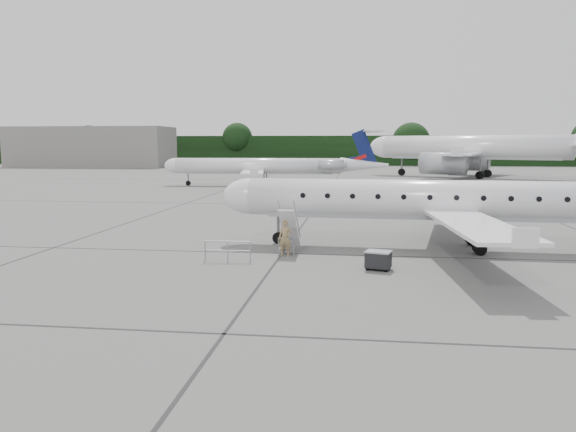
# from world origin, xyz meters

# --- Properties ---
(ground) EXTENTS (320.00, 320.00, 0.00)m
(ground) POSITION_xyz_m (0.00, 0.00, 0.00)
(ground) COLOR #5E5E5C
(ground) RESTS_ON ground
(treeline) EXTENTS (260.00, 4.00, 8.00)m
(treeline) POSITION_xyz_m (0.00, 130.00, 4.00)
(treeline) COLOR black
(treeline) RESTS_ON ground
(terminal_building) EXTENTS (40.00, 14.00, 10.00)m
(terminal_building) POSITION_xyz_m (-70.00, 110.00, 5.00)
(terminal_building) COLOR slate
(terminal_building) RESTS_ON ground
(main_regional_jet) EXTENTS (30.09, 22.30, 7.48)m
(main_regional_jet) POSITION_xyz_m (2.67, 5.94, 3.74)
(main_regional_jet) COLOR silver
(main_regional_jet) RESTS_ON ground
(airstair) EXTENTS (0.95, 2.31, 2.34)m
(airstair) POSITION_xyz_m (-6.20, 4.11, 1.17)
(airstair) COLOR silver
(airstair) RESTS_ON ground
(passenger) EXTENTS (0.74, 0.53, 1.88)m
(passenger) POSITION_xyz_m (-6.26, 2.82, 0.94)
(passenger) COLOR olive
(passenger) RESTS_ON ground
(safety_railing) EXTENTS (2.20, 0.24, 1.00)m
(safety_railing) POSITION_xyz_m (-8.84, 1.09, 0.50)
(safety_railing) COLOR gray
(safety_railing) RESTS_ON ground
(baggage_cart) EXTENTS (1.26, 1.12, 0.93)m
(baggage_cart) POSITION_xyz_m (-1.65, 0.25, 0.46)
(baggage_cart) COLOR black
(baggage_cart) RESTS_ON ground
(bg_narrowbody) EXTENTS (48.23, 42.67, 14.33)m
(bg_narrowbody) POSITION_xyz_m (16.42, 74.35, 7.16)
(bg_narrowbody) COLOR silver
(bg_narrowbody) RESTS_ON ground
(bg_regional_left) EXTENTS (29.79, 22.05, 7.58)m
(bg_regional_left) POSITION_xyz_m (-16.44, 50.47, 3.79)
(bg_regional_left) COLOR silver
(bg_regional_left) RESTS_ON ground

